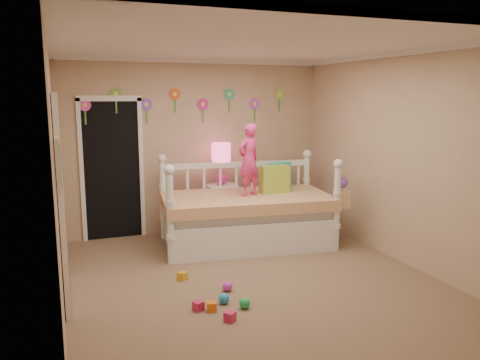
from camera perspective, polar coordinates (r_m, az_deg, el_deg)
name	(u,v)px	position (r m, az deg, el deg)	size (l,w,h in m)	color
floor	(251,280)	(5.60, 1.26, -11.72)	(4.00, 4.50, 0.01)	#7F684C
ceiling	(251,44)	(5.23, 1.37, 15.78)	(4.00, 4.50, 0.01)	white
back_wall	(195,147)	(7.38, -5.31, 3.96)	(4.00, 0.01, 2.60)	tan
left_wall	(56,178)	(4.88, -21.00, 0.21)	(0.01, 4.50, 2.60)	tan
right_wall	(400,159)	(6.29, 18.46, 2.43)	(0.01, 4.50, 2.60)	tan
crown_molding	(251,47)	(5.23, 1.37, 15.46)	(4.00, 4.50, 0.06)	white
daybed	(246,200)	(6.69, 0.76, -2.39)	(2.35, 1.26, 1.27)	white
pillow_turquoise	(279,176)	(7.11, 4.66, 0.50)	(0.39, 0.14, 0.39)	#24B8A6
pillow_lime	(275,179)	(6.81, 4.14, 0.10)	(0.41, 0.15, 0.39)	#A1C33B
child	(249,160)	(6.56, 1.03, 2.40)	(0.36, 0.24, 0.99)	#F43787
nightstand	(221,208)	(7.37, -2.21, -3.37)	(0.44, 0.34, 0.74)	white
table_lamp	(221,157)	(7.23, -2.25, 2.72)	(0.29, 0.29, 0.63)	#E01D87
closet_doorway	(112,168)	(7.16, -14.92, 1.34)	(0.90, 0.04, 2.07)	black
flower_decals	(189,104)	(7.30, -6.05, 8.92)	(3.40, 0.02, 0.50)	#B2668C
mirror_closet	(62,197)	(5.22, -20.40, -1.94)	(0.07, 1.30, 2.10)	white
wall_picture	(58,165)	(3.95, -20.76, 1.73)	(0.05, 0.34, 0.42)	white
hanging_bag	(342,194)	(6.58, 12.00, -1.59)	(0.20, 0.16, 0.36)	beige
toy_scatter	(214,292)	(5.15, -3.13, -13.10)	(0.80, 1.30, 0.11)	#996666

